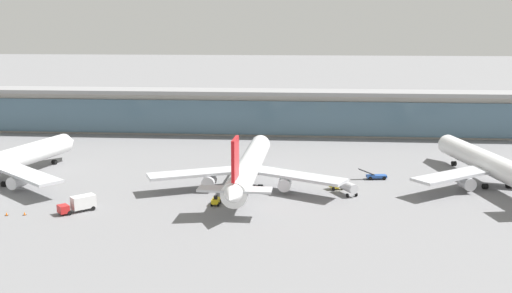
{
  "coord_description": "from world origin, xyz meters",
  "views": [
    {
      "loc": [
        11.6,
        -124.23,
        36.34
      ],
      "look_at": [
        0.0,
        16.34,
        7.08
      ],
      "focal_mm": 41.23,
      "sensor_mm": 36.0,
      "label": 1
    }
  ],
  "objects": [
    {
      "name": "ground_plane",
      "position": [
        0.0,
        0.0,
        0.0
      ],
      "size": [
        1200.0,
        1200.0,
        0.0
      ],
      "primitive_type": "plane",
      "color": "slate"
    },
    {
      "name": "airliner_centre_stand",
      "position": [
        -0.65,
        4.18,
        4.85
      ],
      "size": [
        44.48,
        57.79,
        15.4
      ],
      "color": "white",
      "rests_on": "ground"
    },
    {
      "name": "airliner_right_stand",
      "position": [
        55.15,
        9.49,
        4.85
      ],
      "size": [
        43.66,
        57.51,
        15.4
      ],
      "color": "white",
      "rests_on": "ground"
    },
    {
      "name": "service_truck_under_wing_yellow",
      "position": [
        20.77,
        1.23,
        1.71
      ],
      "size": [
        6.06,
        8.64,
        2.95
      ],
      "color": "yellow",
      "rests_on": "ground"
    },
    {
      "name": "service_truck_by_tail_red",
      "position": [
        -32.46,
        -15.92,
        1.69
      ],
      "size": [
        6.88,
        6.69,
        3.1
      ],
      "color": "#B21E1E",
      "rests_on": "ground"
    },
    {
      "name": "service_truck_on_taxiway_yellow",
      "position": [
        -6.17,
        -9.35,
        0.87
      ],
      "size": [
        1.83,
        2.93,
        2.05
      ],
      "color": "yellow",
      "rests_on": "ground"
    },
    {
      "name": "service_truck_at_far_stand_blue",
      "position": [
        28.98,
        14.07,
        0.81
      ],
      "size": [
        6.92,
        2.45,
        2.7
      ],
      "color": "#234C9E",
      "rests_on": "ground"
    },
    {
      "name": "terminal_building",
      "position": [
        0.0,
        70.39,
        7.87
      ],
      "size": [
        237.42,
        12.8,
        15.2
      ],
      "color": "#B2ADA3",
      "rests_on": "ground"
    },
    {
      "name": "safety_cone_charlie",
      "position": [
        -45.75,
        -19.55,
        0.32
      ],
      "size": [
        0.62,
        0.62,
        0.7
      ],
      "color": "orange",
      "rests_on": "ground"
    },
    {
      "name": "safety_cone_echo",
      "position": [
        -42.38,
        -19.01,
        0.32
      ],
      "size": [
        0.62,
        0.62,
        0.7
      ],
      "color": "orange",
      "rests_on": "ground"
    }
  ]
}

